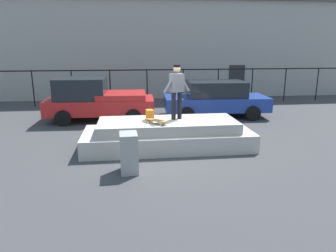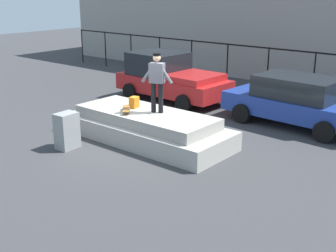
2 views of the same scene
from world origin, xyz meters
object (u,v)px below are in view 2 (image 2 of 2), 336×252
(car_blue_sedan_mid, at_px, (297,100))
(utility_box, at_px, (67,131))
(skateboard, at_px, (126,109))
(backpack, at_px, (134,102))
(car_red_pickup_near, at_px, (170,77))
(skateboarder, at_px, (157,79))

(car_blue_sedan_mid, distance_m, utility_box, 7.30)
(skateboard, height_order, car_blue_sedan_mid, car_blue_sedan_mid)
(skateboard, height_order, utility_box, utility_box)
(backpack, xyz_separation_m, car_blue_sedan_mid, (3.27, 4.13, -0.21))
(utility_box, bearing_deg, backpack, 68.57)
(skateboard, xyz_separation_m, utility_box, (-0.83, -1.50, -0.46))
(skateboard, xyz_separation_m, backpack, (-0.16, 0.50, 0.07))
(car_red_pickup_near, height_order, utility_box, car_red_pickup_near)
(car_red_pickup_near, bearing_deg, utility_box, -77.53)
(backpack, relative_size, car_blue_sedan_mid, 0.07)
(skateboarder, xyz_separation_m, utility_box, (-1.53, -2.07, -1.34))
(skateboarder, relative_size, backpack, 5.05)
(backpack, xyz_separation_m, car_red_pickup_near, (-2.02, 4.09, -0.14))
(car_red_pickup_near, relative_size, car_blue_sedan_mid, 0.98)
(skateboard, relative_size, car_blue_sedan_mid, 0.15)
(car_red_pickup_near, bearing_deg, car_blue_sedan_mid, 0.42)
(skateboard, distance_m, car_red_pickup_near, 5.08)
(skateboard, bearing_deg, backpack, 107.84)
(skateboarder, relative_size, utility_box, 1.66)
(skateboarder, height_order, car_blue_sedan_mid, skateboarder)
(car_blue_sedan_mid, bearing_deg, car_red_pickup_near, -179.58)
(car_blue_sedan_mid, bearing_deg, utility_box, -122.78)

